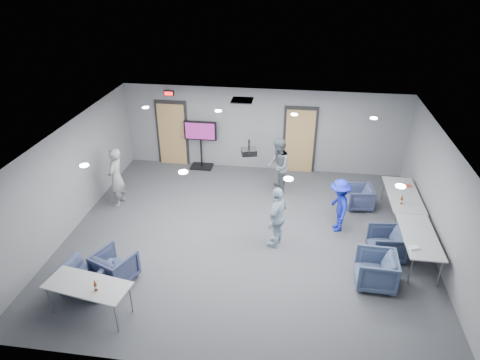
# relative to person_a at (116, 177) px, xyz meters

# --- Properties ---
(floor) EXTENTS (9.00, 9.00, 0.00)m
(floor) POSITION_rel_person_a_xyz_m (3.80, -1.10, -0.86)
(floor) COLOR #373A3F
(floor) RESTS_ON ground
(ceiling) EXTENTS (9.00, 9.00, 0.00)m
(ceiling) POSITION_rel_person_a_xyz_m (3.80, -1.10, 1.84)
(ceiling) COLOR white
(ceiling) RESTS_ON wall_back
(wall_back) EXTENTS (9.00, 0.02, 2.70)m
(wall_back) POSITION_rel_person_a_xyz_m (3.80, 2.90, 0.49)
(wall_back) COLOR slate
(wall_back) RESTS_ON floor
(wall_front) EXTENTS (9.00, 0.02, 2.70)m
(wall_front) POSITION_rel_person_a_xyz_m (3.80, -5.10, 0.49)
(wall_front) COLOR slate
(wall_front) RESTS_ON floor
(wall_left) EXTENTS (0.02, 8.00, 2.70)m
(wall_left) POSITION_rel_person_a_xyz_m (-0.70, -1.10, 0.49)
(wall_left) COLOR slate
(wall_left) RESTS_ON floor
(wall_right) EXTENTS (0.02, 8.00, 2.70)m
(wall_right) POSITION_rel_person_a_xyz_m (8.30, -1.10, 0.49)
(wall_right) COLOR slate
(wall_right) RESTS_ON floor
(door_left) EXTENTS (1.06, 0.17, 2.24)m
(door_left) POSITION_rel_person_a_xyz_m (0.80, 2.86, 0.21)
(door_left) COLOR black
(door_left) RESTS_ON wall_back
(door_right) EXTENTS (1.06, 0.17, 2.24)m
(door_right) POSITION_rel_person_a_xyz_m (5.00, 2.86, 0.21)
(door_right) COLOR black
(door_right) RESTS_ON wall_back
(exit_sign) EXTENTS (0.32, 0.08, 0.16)m
(exit_sign) POSITION_rel_person_a_xyz_m (0.80, 2.83, 1.59)
(exit_sign) COLOR black
(exit_sign) RESTS_ON wall_back
(hvac_diffuser) EXTENTS (0.60, 0.60, 0.03)m
(hvac_diffuser) POSITION_rel_person_a_xyz_m (3.30, 1.70, 1.83)
(hvac_diffuser) COLOR black
(hvac_diffuser) RESTS_ON ceiling
(downlights) EXTENTS (6.18, 3.78, 0.02)m
(downlights) POSITION_rel_person_a_xyz_m (3.80, -1.10, 1.83)
(downlights) COLOR white
(downlights) RESTS_ON ceiling
(person_a) EXTENTS (0.43, 0.64, 1.71)m
(person_a) POSITION_rel_person_a_xyz_m (0.00, 0.00, 0.00)
(person_a) COLOR gray
(person_a) RESTS_ON floor
(person_b) EXTENTS (0.70, 0.87, 1.70)m
(person_b) POSITION_rel_person_a_xyz_m (4.41, 1.35, -0.00)
(person_b) COLOR slate
(person_b) RESTS_ON floor
(person_c) EXTENTS (0.68, 1.01, 1.59)m
(person_c) POSITION_rel_person_a_xyz_m (4.57, -1.30, -0.06)
(person_c) COLOR #A0B9CE
(person_c) RESTS_ON floor
(person_d) EXTENTS (0.70, 1.01, 1.44)m
(person_d) POSITION_rel_person_a_xyz_m (6.07, -0.42, -0.14)
(person_d) COLOR #1925A6
(person_d) RESTS_ON floor
(chair_right_a) EXTENTS (0.78, 0.76, 0.65)m
(chair_right_a) POSITION_rel_person_a_xyz_m (6.75, 0.78, -0.53)
(chair_right_a) COLOR #394163
(chair_right_a) RESTS_ON floor
(chair_right_b) EXTENTS (0.86, 0.84, 0.73)m
(chair_right_b) POSITION_rel_person_a_xyz_m (7.15, -1.41, -0.49)
(chair_right_b) COLOR #313C56
(chair_right_b) RESTS_ON floor
(chair_right_c) EXTENTS (0.88, 0.85, 0.77)m
(chair_right_c) POSITION_rel_person_a_xyz_m (6.76, -2.44, -0.47)
(chair_right_c) COLOR #3D4C6B
(chair_right_c) RESTS_ON floor
(chair_front_a) EXTENTS (1.02, 1.03, 0.73)m
(chair_front_a) POSITION_rel_person_a_xyz_m (1.18, -3.10, -0.49)
(chair_front_a) COLOR #353D5C
(chair_front_a) RESTS_ON floor
(chair_front_b) EXTENTS (1.06, 0.96, 0.63)m
(chair_front_b) POSITION_rel_person_a_xyz_m (0.69, -3.50, -0.54)
(chair_front_b) COLOR #3C4668
(chair_front_b) RESTS_ON floor
(table_right_a) EXTENTS (0.81, 1.96, 0.73)m
(table_right_a) POSITION_rel_person_a_xyz_m (7.80, 0.40, -0.17)
(table_right_a) COLOR #ABADAF
(table_right_a) RESTS_ON floor
(table_right_b) EXTENTS (0.76, 1.82, 0.73)m
(table_right_b) POSITION_rel_person_a_xyz_m (7.80, -1.50, -0.17)
(table_right_b) COLOR #ABADAF
(table_right_b) RESTS_ON floor
(table_front_left) EXTENTS (1.75, 0.96, 0.73)m
(table_front_left) POSITION_rel_person_a_xyz_m (1.09, -4.10, -0.18)
(table_front_left) COLOR #ABADAF
(table_front_left) RESTS_ON floor
(bottle_front) EXTENTS (0.06, 0.06, 0.24)m
(bottle_front) POSITION_rel_person_a_xyz_m (1.33, -4.22, -0.04)
(bottle_front) COLOR #612A10
(bottle_front) RESTS_ON table_front_left
(bottle_right) EXTENTS (0.06, 0.06, 0.25)m
(bottle_right) POSITION_rel_person_a_xyz_m (7.64, -0.13, -0.03)
(bottle_right) COLOR #612A10
(bottle_right) RESTS_ON table_right_a
(snack_box) EXTENTS (0.22, 0.17, 0.04)m
(snack_box) POSITION_rel_person_a_xyz_m (7.98, 0.84, -0.10)
(snack_box) COLOR #D04F34
(snack_box) RESTS_ON table_right_a
(wrapper) EXTENTS (0.22, 0.19, 0.04)m
(wrapper) POSITION_rel_person_a_xyz_m (7.57, -2.02, -0.10)
(wrapper) COLOR white
(wrapper) RESTS_ON table_right_b
(tv_stand) EXTENTS (1.06, 0.51, 1.63)m
(tv_stand) POSITION_rel_person_a_xyz_m (1.81, 2.65, 0.07)
(tv_stand) COLOR black
(tv_stand) RESTS_ON floor
(projector) EXTENTS (0.40, 0.37, 0.36)m
(projector) POSITION_rel_person_a_xyz_m (3.85, -1.17, 1.55)
(projector) COLOR black
(projector) RESTS_ON ceiling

